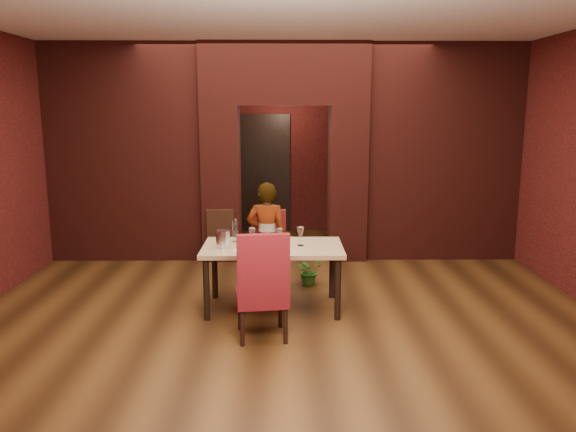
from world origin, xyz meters
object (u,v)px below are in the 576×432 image
Objects in this scene: wine_glass_b at (280,238)px; potted_plant at (309,270)px; chair_far at (269,251)px; wine_glass_c at (300,236)px; chair_near at (262,284)px; person_seated at (267,237)px; wine_glass_a at (252,237)px; water_bottle at (235,230)px; dining_table at (273,277)px; wine_bucket at (223,239)px.

wine_glass_b reaches higher than potted_plant.
wine_glass_c is at bearing -67.59° from chair_far.
chair_far reaches higher than wine_glass_b.
person_seated is (0.01, 1.47, 0.14)m from chair_near.
wine_glass_a is 0.71× the size of water_bottle.
dining_table is 0.72m from wine_bucket.
water_bottle is (-0.35, -0.46, 0.19)m from person_seated.
wine_bucket is at bearing -65.56° from chair_near.
chair_near is 0.91m from wine_glass_a.
water_bottle is at bearing -142.48° from potted_plant.
wine_glass_c is (0.37, -0.74, 0.35)m from chair_far.
water_bottle is (-0.75, 0.19, 0.03)m from wine_glass_c.
wine_glass_c is 0.78m from water_bottle.
person_seated is at bearing 97.52° from dining_table.
wine_glass_c is (0.41, 0.82, 0.29)m from chair_near.
water_bottle is at bearing -78.35° from chair_near.
dining_table is 5.70× the size of water_bottle.
chair_far is 4.59× the size of wine_glass_c.
chair_near is 1.47m from person_seated.
chair_near is 5.59× the size of wine_glass_a.
wine_bucket is (-0.55, -0.07, 0.47)m from dining_table.
wine_bucket is at bearing -136.59° from potted_plant.
chair_near is at bearing -58.65° from wine_bucket.
wine_glass_b is 0.63m from wine_bucket.
water_bottle is at bearing 156.20° from dining_table.
wine_glass_c reaches higher than wine_glass_b.
chair_near reaches higher than wine_glass_b.
dining_table is 0.84m from chair_near.
chair_far reaches higher than potted_plant.
water_bottle reaches higher than wine_glass_c.
chair_near is at bearing -103.11° from wine_glass_b.
wine_bucket is at bearing -172.30° from dining_table.
wine_glass_c is (0.55, -0.04, 0.01)m from wine_glass_a.
dining_table is 1.14× the size of person_seated.
wine_glass_a is (-0.18, -0.70, 0.35)m from chair_far.
chair_far is 1.56m from chair_near.
wine_glass_b is 1.20m from potted_plant.
water_bottle reaches higher than wine_bucket.
wine_glass_a is at bearing -87.82° from chair_near.
chair_far reaches higher than wine_glass_a.
dining_table is 1.43× the size of chair_near.
potted_plant is (0.54, 0.23, -0.50)m from person_seated.
chair_far is at bearing 94.53° from dining_table.
wine_bucket is at bearing -175.17° from wine_glass_c.
wine_glass_a is 0.55m from wine_glass_c.
person_seated is 0.78m from wine_glass_c.
wine_bucket reaches higher than dining_table.
chair_near is at bearing -95.65° from chair_far.
chair_near is 0.92m from wine_bucket.
potted_plant is (0.89, 0.69, -0.69)m from water_bottle.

